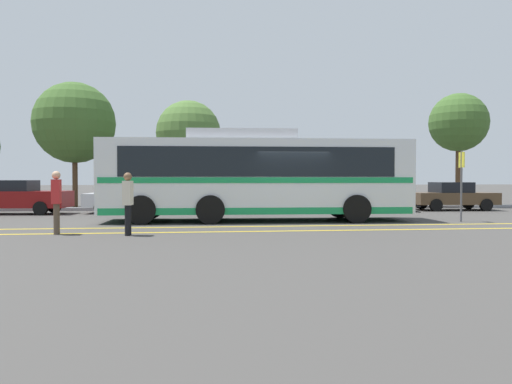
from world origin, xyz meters
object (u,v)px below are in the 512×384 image
at_px(parked_car_2, 251,198).
at_px(bus_stop_sign, 461,177).
at_px(parked_car_0, 13,197).
at_px(parked_car_1, 137,198).
at_px(tree_1, 75,123).
at_px(pedestrian_0, 56,198).
at_px(parked_car_3, 361,198).
at_px(pedestrian_1, 128,200).
at_px(parked_car_4, 452,196).
at_px(tree_0, 188,133).
at_px(tree_3, 459,123).
at_px(transit_bus, 256,175).

distance_m(parked_car_2, bus_stop_sign, 9.28).
xyz_separation_m(parked_car_0, bus_stop_sign, (17.59, -5.92, 0.86)).
relative_size(parked_car_1, tree_1, 0.69).
bearing_deg(tree_1, pedestrian_0, -78.68).
bearing_deg(parked_car_3, pedestrian_1, 132.60).
xyz_separation_m(parked_car_2, tree_1, (-9.10, 4.99, 3.93)).
distance_m(parked_car_1, pedestrian_1, 9.22).
distance_m(parked_car_4, bus_stop_sign, 7.07).
distance_m(parked_car_1, tree_1, 7.36).
bearing_deg(bus_stop_sign, parked_car_3, -160.87).
height_order(tree_0, tree_1, tree_1).
height_order(parked_car_0, tree_3, tree_3).
xyz_separation_m(parked_car_1, pedestrian_0, (-1.17, -8.66, 0.33)).
relative_size(parked_car_1, bus_stop_sign, 1.82).
bearing_deg(bus_stop_sign, transit_bus, -97.33).
xyz_separation_m(parked_car_2, tree_3, (12.17, 3.66, 4.06)).
xyz_separation_m(parked_car_1, tree_1, (-3.88, 4.89, 3.90)).
bearing_deg(transit_bus, tree_3, 126.00).
bearing_deg(pedestrian_1, parked_car_2, -20.87).
distance_m(parked_car_0, parked_car_4, 20.63).
height_order(parked_car_4, tree_0, tree_0).
height_order(parked_car_0, parked_car_3, parked_car_0).
distance_m(parked_car_4, tree_3, 5.60).
bearing_deg(tree_3, parked_car_1, -168.43).
relative_size(parked_car_0, parked_car_3, 1.15).
relative_size(parked_car_2, tree_1, 0.68).
bearing_deg(tree_1, bus_stop_sign, -34.16).
bearing_deg(tree_1, transit_bus, -47.97).
height_order(parked_car_4, tree_3, tree_3).
relative_size(pedestrian_0, tree_3, 0.28).
distance_m(parked_car_2, tree_1, 11.10).
bearing_deg(transit_bus, parked_car_2, 178.10).
bearing_deg(pedestrian_1, parked_car_3, -42.20).
distance_m(transit_bus, tree_0, 9.90).
relative_size(parked_car_4, pedestrian_1, 2.35).
height_order(parked_car_0, parked_car_1, parked_car_0).
bearing_deg(parked_car_2, parked_car_4, -91.95).
relative_size(parked_car_0, parked_car_1, 1.05).
xyz_separation_m(bus_stop_sign, tree_3, (5.13, 9.62, 3.10)).
height_order(pedestrian_0, tree_1, tree_1).
distance_m(parked_car_3, tree_0, 10.02).
height_order(parked_car_2, parked_car_4, parked_car_4).
xyz_separation_m(parked_car_1, pedestrian_1, (0.86, -9.17, 0.30)).
height_order(parked_car_1, parked_car_3, parked_car_1).
bearing_deg(bus_stop_sign, tree_1, -122.05).
distance_m(parked_car_1, parked_car_4, 15.30).
height_order(parked_car_1, pedestrian_0, pedestrian_0).
bearing_deg(parked_car_2, tree_3, -77.22).
height_order(parked_car_0, tree_0, tree_0).
bearing_deg(tree_3, tree_1, 176.42).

